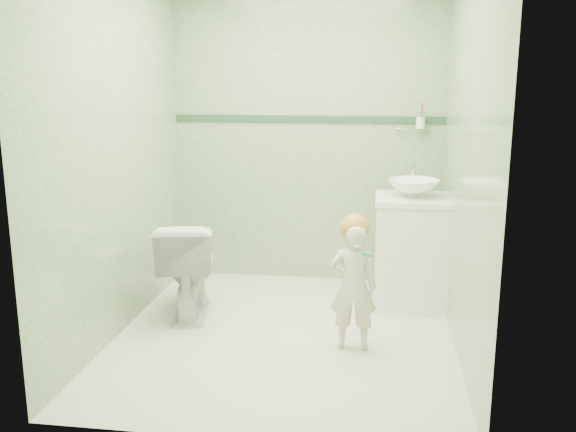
# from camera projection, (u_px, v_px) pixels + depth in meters

# --- Properties ---
(ground) EXTENTS (2.50, 2.50, 0.00)m
(ground) POSITION_uv_depth(u_px,v_px,m) (285.00, 335.00, 4.15)
(ground) COLOR white
(ground) RESTS_ON ground
(room_shell) EXTENTS (2.50, 2.54, 2.40)m
(room_shell) POSITION_uv_depth(u_px,v_px,m) (285.00, 156.00, 3.89)
(room_shell) COLOR #729D6F
(room_shell) RESTS_ON ground
(trim_stripe) EXTENTS (2.20, 0.02, 0.05)m
(trim_stripe) POSITION_uv_depth(u_px,v_px,m) (307.00, 119.00, 5.05)
(trim_stripe) COLOR #294831
(trim_stripe) RESTS_ON room_shell
(vanity) EXTENTS (0.52, 0.50, 0.80)m
(vanity) POSITION_uv_depth(u_px,v_px,m) (411.00, 254.00, 4.62)
(vanity) COLOR white
(vanity) RESTS_ON ground
(counter) EXTENTS (0.54, 0.52, 0.04)m
(counter) POSITION_uv_depth(u_px,v_px,m) (413.00, 199.00, 4.53)
(counter) COLOR white
(counter) RESTS_ON vanity
(basin) EXTENTS (0.37, 0.37, 0.13)m
(basin) POSITION_uv_depth(u_px,v_px,m) (413.00, 188.00, 4.51)
(basin) COLOR white
(basin) RESTS_ON counter
(faucet) EXTENTS (0.03, 0.13, 0.18)m
(faucet) POSITION_uv_depth(u_px,v_px,m) (413.00, 173.00, 4.67)
(faucet) COLOR silver
(faucet) RESTS_ON counter
(cup_holder) EXTENTS (0.26, 0.07, 0.21)m
(cup_holder) POSITION_uv_depth(u_px,v_px,m) (419.00, 123.00, 4.88)
(cup_holder) COLOR silver
(cup_holder) RESTS_ON room_shell
(toilet) EXTENTS (0.51, 0.75, 0.70)m
(toilet) POSITION_uv_depth(u_px,v_px,m) (188.00, 267.00, 4.45)
(toilet) COLOR white
(toilet) RESTS_ON ground
(toddler) EXTENTS (0.30, 0.20, 0.81)m
(toddler) POSITION_uv_depth(u_px,v_px,m) (353.00, 287.00, 3.87)
(toddler) COLOR silver
(toddler) RESTS_ON ground
(hair_cap) EXTENTS (0.18, 0.18, 0.18)m
(hair_cap) POSITION_uv_depth(u_px,v_px,m) (355.00, 228.00, 3.81)
(hair_cap) COLOR #BF823A
(hair_cap) RESTS_ON toddler
(teal_toothbrush) EXTENTS (0.11, 0.13, 0.08)m
(teal_toothbrush) POSITION_uv_depth(u_px,v_px,m) (366.00, 254.00, 3.69)
(teal_toothbrush) COLOR #17896A
(teal_toothbrush) RESTS_ON toddler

